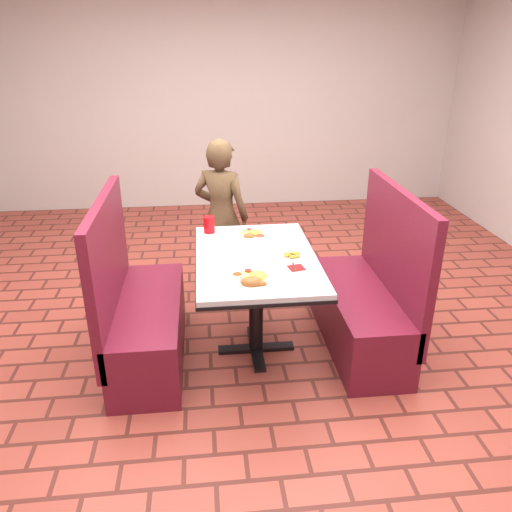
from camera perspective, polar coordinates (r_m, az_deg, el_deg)
name	(u,v)px	position (r m, az deg, el deg)	size (l,w,h in m)	color
room	(256,72)	(3.07, 0.00, 20.29)	(7.00, 7.04, 2.82)	#9B4032
dining_table	(256,269)	(3.38, 0.00, -1.49)	(0.81, 1.21, 0.75)	silver
booth_bench_left	(141,317)	(3.55, -13.01, -6.80)	(0.47, 1.20, 1.17)	maroon
booth_bench_right	(366,304)	(3.70, 12.45, -5.43)	(0.47, 1.20, 1.17)	maroon
diner_person	(221,216)	(4.35, -3.97, 4.58)	(0.49, 0.32, 1.34)	brown
near_dinner_plate	(252,277)	(2.98, -0.47, -2.45)	(0.30, 0.30, 0.09)	white
far_dinner_plate	(252,233)	(3.67, -0.43, 2.62)	(0.25, 0.25, 0.06)	white
plantain_plate	(292,256)	(3.33, 4.18, 0.03)	(0.18, 0.18, 0.03)	white
maroon_napkin	(296,268)	(3.18, 4.64, -1.36)	(0.10, 0.10, 0.00)	maroon
spoon_utensil	(294,267)	(3.18, 4.37, -1.30)	(0.01, 0.14, 0.00)	silver
red_tumbler	(209,225)	(3.75, -5.38, 3.60)	(0.08, 0.08, 0.12)	red
paper_napkin	(310,285)	(2.96, 6.22, -3.34)	(0.19, 0.15, 0.01)	white
knife_utensil	(257,281)	(2.99, 0.10, -2.84)	(0.01, 0.17, 0.00)	silver
fork_utensil	(245,281)	(2.99, -1.24, -2.83)	(0.01, 0.14, 0.00)	silver
lettuce_shreds	(261,252)	(3.40, 0.56, 0.45)	(0.28, 0.32, 0.00)	#8EC850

